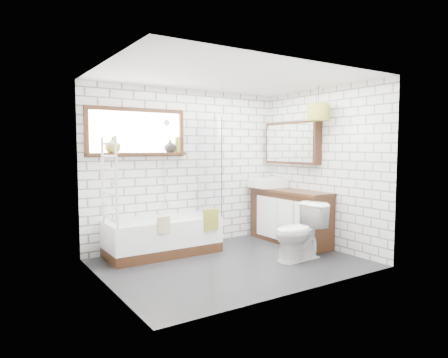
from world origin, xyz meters
TOP-DOWN VIEW (x-y plane):
  - floor at (0.00, 0.00)m, footprint 3.40×2.60m
  - ceiling at (0.00, 0.00)m, footprint 3.40×2.60m
  - wall_back at (0.00, 1.30)m, footprint 3.40×0.01m
  - wall_front at (0.00, -1.30)m, footprint 3.40×0.01m
  - wall_left at (-1.70, 0.00)m, footprint 0.01×2.60m
  - wall_right at (1.70, 0.00)m, footprint 0.01×2.60m
  - window at (-0.85, 1.26)m, footprint 1.52×0.16m
  - towel_radiator at (-1.66, 0.00)m, footprint 0.06×0.52m
  - mirror_cabinet at (1.62, 0.60)m, footprint 0.16×1.20m
  - shower_riser at (-0.40, 1.26)m, footprint 0.02×0.02m
  - bathtub at (-0.60, 0.94)m, footprint 1.65×0.73m
  - shower_screen at (0.20, 0.94)m, footprint 0.02×0.72m
  - towel_green at (0.01, 0.57)m, footprint 0.23×0.06m
  - towel_beige at (-0.75, 0.57)m, footprint 0.18×0.05m
  - vanity at (1.45, 0.45)m, footprint 0.50×1.54m
  - basin at (1.39, 0.95)m, footprint 0.54×0.47m
  - tap at (1.55, 0.95)m, footprint 0.03×0.03m
  - toilet at (0.88, -0.38)m, footprint 0.49×0.80m
  - vase_olive at (-1.22, 1.23)m, footprint 0.25×0.25m
  - vase_dark at (-0.33, 1.23)m, footprint 0.20×0.20m
  - bottle at (-0.20, 1.23)m, footprint 0.09×0.09m
  - pendant at (1.45, -0.15)m, footprint 0.34×0.34m

SIDE VIEW (x-z plane):
  - floor at x=0.00m, z-range -0.01..0.00m
  - bathtub at x=-0.60m, z-range 0.00..0.53m
  - toilet at x=0.88m, z-range 0.00..0.79m
  - vanity at x=1.45m, z-range 0.00..0.88m
  - towel_green at x=0.01m, z-range 0.35..0.67m
  - towel_beige at x=-0.75m, z-range 0.39..0.63m
  - basin at x=1.39m, z-range 0.88..1.04m
  - tap at x=1.55m, z-range 0.93..1.08m
  - towel_radiator at x=-1.66m, z-range 0.70..1.70m
  - wall_back at x=0.00m, z-range 0.00..2.50m
  - wall_front at x=0.00m, z-range 0.00..2.50m
  - wall_left at x=-1.70m, z-range 0.00..2.50m
  - wall_right at x=1.70m, z-range 0.00..2.50m
  - shower_screen at x=0.20m, z-range 0.53..2.03m
  - shower_riser at x=-0.40m, z-range 0.70..2.00m
  - vase_dark at x=-0.33m, z-range 1.48..1.68m
  - vase_olive at x=-1.22m, z-range 1.48..1.72m
  - bottle at x=-0.20m, z-range 1.48..1.72m
  - mirror_cabinet at x=1.62m, z-range 1.30..2.00m
  - window at x=-0.85m, z-range 1.46..2.14m
  - pendant at x=1.45m, z-range 1.98..2.22m
  - ceiling at x=0.00m, z-range 2.50..2.51m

